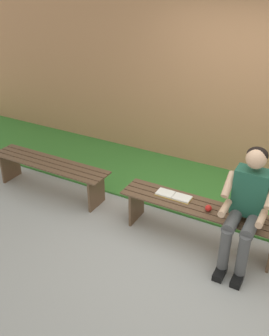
{
  "coord_description": "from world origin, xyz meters",
  "views": [
    {
      "loc": [
        -1.03,
        3.35,
        2.78
      ],
      "look_at": [
        0.75,
        0.15,
        0.81
      ],
      "focal_mm": 40.26,
      "sensor_mm": 36.0,
      "label": 1
    }
  ],
  "objects_px": {
    "apple": "(208,208)",
    "book_open": "(174,196)",
    "bench_near": "(200,214)",
    "bench_far": "(50,169)",
    "person_seated": "(246,205)"
  },
  "relations": [
    {
      "from": "bench_near",
      "to": "book_open",
      "type": "bearing_deg",
      "value": -5.74
    },
    {
      "from": "bench_near",
      "to": "book_open",
      "type": "xyz_separation_m",
      "value": [
        0.35,
        -0.03,
        0.12
      ]
    },
    {
      "from": "apple",
      "to": "book_open",
      "type": "xyz_separation_m",
      "value": [
        0.44,
        -0.08,
        -0.03
      ]
    },
    {
      "from": "person_seated",
      "to": "apple",
      "type": "bearing_deg",
      "value": -7.38
    },
    {
      "from": "bench_near",
      "to": "book_open",
      "type": "height_order",
      "value": "book_open"
    },
    {
      "from": "bench_far",
      "to": "bench_near",
      "type": "bearing_deg",
      "value": -180.0
    },
    {
      "from": "person_seated",
      "to": "apple",
      "type": "xyz_separation_m",
      "value": [
        0.39,
        -0.05,
        -0.2
      ]
    },
    {
      "from": "bench_near",
      "to": "person_seated",
      "type": "distance_m",
      "value": 0.61
    },
    {
      "from": "bench_far",
      "to": "person_seated",
      "type": "distance_m",
      "value": 2.67
    },
    {
      "from": "bench_far",
      "to": "person_seated",
      "type": "xyz_separation_m",
      "value": [
        -2.64,
        0.1,
        0.35
      ]
    },
    {
      "from": "apple",
      "to": "book_open",
      "type": "height_order",
      "value": "apple"
    },
    {
      "from": "bench_far",
      "to": "person_seated",
      "type": "relative_size",
      "value": 1.39
    },
    {
      "from": "person_seated",
      "to": "book_open",
      "type": "bearing_deg",
      "value": -9.24
    },
    {
      "from": "bench_near",
      "to": "bench_far",
      "type": "distance_m",
      "value": 2.15
    },
    {
      "from": "bench_near",
      "to": "person_seated",
      "type": "xyz_separation_m",
      "value": [
        -0.49,
        0.1,
        0.34
      ]
    }
  ]
}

